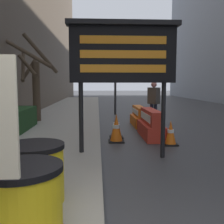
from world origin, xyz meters
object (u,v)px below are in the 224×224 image
message_board (123,55)px  barrel_drum_middle (34,173)px  traffic_cone_mid (116,126)px  jersey_barrier_red_striped (151,125)px  traffic_cone_near (171,133)px  pedestrian_worker (154,99)px  traffic_cone_far (116,129)px  jersey_barrier_orange_near (139,117)px  barrel_drum_foreground (22,204)px  traffic_light_near_curb (115,61)px

message_board → barrel_drum_middle: bearing=-119.5°
traffic_cone_mid → jersey_barrier_red_striped: bearing=0.3°
traffic_cone_near → pedestrian_worker: pedestrian_worker is taller
barrel_drum_middle → traffic_cone_near: 4.58m
traffic_cone_far → jersey_barrier_red_striped: bearing=28.4°
jersey_barrier_red_striped → message_board: bearing=-116.2°
barrel_drum_middle → traffic_cone_near: bearing=52.2°
barrel_drum_middle → traffic_cone_mid: (1.40, 4.68, -0.17)m
jersey_barrier_orange_near → message_board: bearing=-103.7°
message_board → traffic_cone_far: 2.52m
barrel_drum_middle → message_board: 3.31m
jersey_barrier_orange_near → barrel_drum_foreground: bearing=-106.9°
jersey_barrier_red_striped → traffic_cone_far: jersey_barrier_red_striped is taller
message_board → jersey_barrier_orange_near: 5.05m
traffic_cone_far → jersey_barrier_orange_near: bearing=68.6°
traffic_cone_mid → barrel_drum_foreground: bearing=-103.2°
barrel_drum_foreground → message_board: 3.96m
barrel_drum_foreground → traffic_light_near_curb: size_ratio=0.20×
jersey_barrier_orange_near → traffic_light_near_curb: size_ratio=0.45×
jersey_barrier_red_striped → traffic_cone_far: (-1.13, -0.61, 0.00)m
message_board → traffic_cone_near: 2.71m
barrel_drum_middle → traffic_cone_near: barrel_drum_middle is taller
jersey_barrier_red_striped → barrel_drum_foreground: bearing=-113.2°
traffic_cone_near → traffic_cone_mid: 1.77m
barrel_drum_middle → traffic_cone_near: size_ratio=1.18×
barrel_drum_middle → jersey_barrier_orange_near: bearing=70.4°
traffic_cone_mid → pedestrian_worker: pedestrian_worker is taller
barrel_drum_middle → jersey_barrier_orange_near: size_ratio=0.44×
message_board → traffic_cone_near: (1.43, 1.18, -1.97)m
traffic_cone_near → traffic_light_near_curb: traffic_light_near_curb is taller
barrel_drum_middle → traffic_cone_mid: barrel_drum_middle is taller
barrel_drum_middle → traffic_cone_far: bearing=71.6°
jersey_barrier_orange_near → traffic_cone_mid: jersey_barrier_orange_near is taller
traffic_cone_near → pedestrian_worker: 3.77m
jersey_barrier_red_striped → jersey_barrier_orange_near: (0.00, 2.27, -0.05)m
barrel_drum_foreground → message_board: (1.28, 3.31, 1.77)m
barrel_drum_foreground → pedestrian_worker: bearing=69.7°
barrel_drum_middle → pedestrian_worker: bearing=66.9°
barrel_drum_middle → jersey_barrier_red_striped: (2.48, 4.68, -0.15)m
jersey_barrier_orange_near → traffic_cone_mid: 2.52m
traffic_cone_mid → traffic_light_near_curb: (0.38, 5.96, 2.48)m
barrel_drum_middle → jersey_barrier_red_striped: size_ratio=0.42×
barrel_drum_foreground → barrel_drum_middle: bearing=96.3°
traffic_cone_mid → jersey_barrier_orange_near: bearing=64.5°
traffic_cone_far → pedestrian_worker: pedestrian_worker is taller
barrel_drum_foreground → traffic_light_near_curb: traffic_light_near_curb is taller
barrel_drum_foreground → traffic_cone_mid: (1.30, 5.55, -0.17)m
traffic_light_near_curb → pedestrian_worker: traffic_light_near_curb is taller
barrel_drum_foreground → pedestrian_worker: pedestrian_worker is taller
barrel_drum_foreground → jersey_barrier_red_striped: bearing=66.8°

